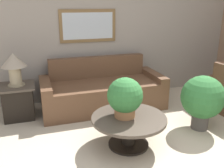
% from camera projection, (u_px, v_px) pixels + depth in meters
% --- Properties ---
extents(wall_back, '(7.37, 0.09, 2.60)m').
position_uv_depth(wall_back, '(108.00, 33.00, 4.95)').
color(wall_back, gray).
rests_on(wall_back, ground_plane).
extents(couch_main, '(2.22, 0.95, 0.89)m').
position_uv_depth(couch_main, '(102.00, 92.00, 4.65)').
color(couch_main, brown).
rests_on(couch_main, ground_plane).
extents(coffee_table, '(1.01, 1.01, 0.43)m').
position_uv_depth(coffee_table, '(129.00, 125.00, 3.37)').
color(coffee_table, black).
rests_on(coffee_table, ground_plane).
extents(side_table, '(0.57, 0.57, 0.58)m').
position_uv_depth(side_table, '(19.00, 101.00, 4.22)').
color(side_table, black).
rests_on(side_table, ground_plane).
extents(table_lamp, '(0.40, 0.40, 0.54)m').
position_uv_depth(table_lamp, '(14.00, 64.00, 4.02)').
color(table_lamp, tan).
rests_on(table_lamp, side_table).
extents(potted_plant_on_table, '(0.47, 0.47, 0.54)m').
position_uv_depth(potted_plant_on_table, '(125.00, 97.00, 3.26)').
color(potted_plant_on_table, '#9E6B42').
rests_on(potted_plant_on_table, coffee_table).
extents(potted_plant_floor, '(0.66, 0.66, 0.85)m').
position_uv_depth(potted_plant_floor, '(202.00, 98.00, 3.78)').
color(potted_plant_floor, '#4C4742').
rests_on(potted_plant_floor, ground_plane).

